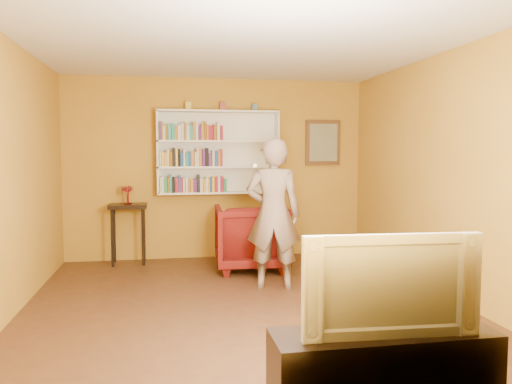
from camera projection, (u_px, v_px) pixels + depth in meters
room_shell at (243, 209)px, 5.13m from camera, size 5.30×5.80×2.88m
bookshelf at (218, 153)px, 7.45m from camera, size 1.80×0.29×1.23m
books_row_lower at (194, 185)px, 7.31m from camera, size 0.97×0.19×0.26m
books_row_middle at (192, 158)px, 7.28m from camera, size 0.91×0.19×0.27m
books_row_upper at (191, 132)px, 7.24m from camera, size 0.92×0.19×0.27m
ornament_left at (188, 106)px, 7.26m from camera, size 0.08×0.08×0.12m
ornament_centre at (223, 106)px, 7.35m from camera, size 0.09×0.09×0.12m
ornament_right at (254, 107)px, 7.43m from camera, size 0.08×0.08×0.11m
framed_painting at (323, 143)px, 7.78m from camera, size 0.55×0.05×0.70m
console_table at (128, 214)px, 7.12m from camera, size 0.53×0.40×0.86m
ruby_lustre at (128, 191)px, 7.10m from camera, size 0.17×0.17×0.26m
armchair at (251, 237)px, 6.80m from camera, size 1.01×1.03×0.89m
person at (273, 214)px, 5.84m from camera, size 0.72×0.55×1.76m
game_remote at (254, 165)px, 5.49m from camera, size 0.04×0.15×0.04m
tv_cabinet at (383, 371)px, 3.08m from camera, size 1.40×0.42×0.50m
television at (385, 282)px, 3.03m from camera, size 1.09×0.19×0.62m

